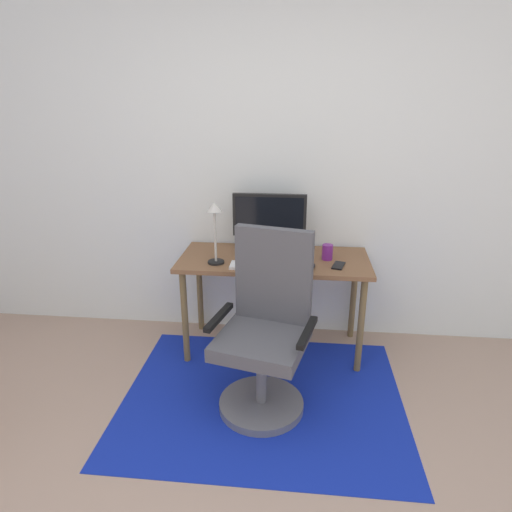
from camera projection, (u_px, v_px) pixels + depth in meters
wall_back at (272, 164)px, 3.17m from camera, size 6.00×0.10×2.60m
area_rug at (263, 397)px, 2.73m from camera, size 1.70×1.36×0.01m
desk at (274, 269)px, 3.06m from camera, size 1.30×0.58×0.71m
monitor at (269, 218)px, 3.09m from camera, size 0.52×0.18×0.41m
keyboard at (263, 266)px, 2.86m from camera, size 0.43×0.13×0.02m
computer_mouse at (311, 265)px, 2.85m from camera, size 0.06×0.10×0.03m
coffee_cup at (327, 252)px, 2.98m from camera, size 0.07×0.07×0.10m
cell_phone at (338, 265)px, 2.88m from camera, size 0.10×0.15×0.01m
desk_lamp at (215, 221)px, 2.84m from camera, size 0.11×0.11×0.42m
office_chair at (265, 338)px, 2.55m from camera, size 0.62×0.58×1.06m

